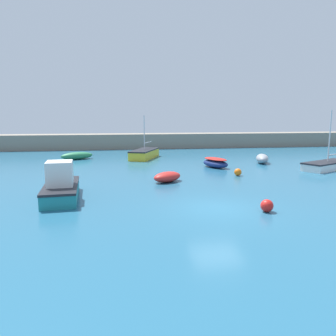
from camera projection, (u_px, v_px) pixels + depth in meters
The scene contains 11 objects.
ground_plane at pixel (217, 210), 15.99m from camera, with size 120.00×120.00×0.20m, color #235B7A.
harbor_breakwater at pixel (150, 141), 46.06m from camera, with size 60.80×3.52×2.02m, color gray.
fishing_dinghy_green at pixel (167, 177), 22.34m from camera, with size 2.48×2.18×0.70m.
sailboat_short_mast at pixel (328, 165), 27.57m from camera, with size 5.49×3.89×4.96m.
cabin_cruiser_white at pixel (61, 186), 17.68m from camera, with size 2.11×4.95×2.10m.
rowboat_white_midwater at pixel (262, 159), 31.27m from camera, with size 2.02×2.90×0.88m.
sailboat_twin_hulled at pixel (144, 154), 34.74m from camera, with size 3.73×5.58×4.53m.
rowboat_with_red_cover at pixel (215, 163), 28.63m from camera, with size 2.40×3.17×0.86m.
rowboat_blue_near at pixel (77, 156), 33.92m from camera, with size 3.51×2.44×0.77m.
mooring_buoy_orange at pixel (238, 172), 24.66m from camera, with size 0.55×0.55×0.55m, color orange.
mooring_buoy_red at pixel (267, 206), 15.32m from camera, with size 0.60×0.60×0.60m, color red.
Camera 1 is at (-4.84, -14.88, 4.45)m, focal length 35.00 mm.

